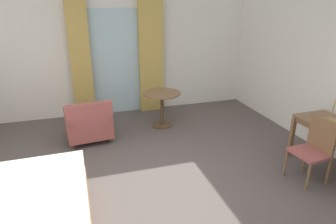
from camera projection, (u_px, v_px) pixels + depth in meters
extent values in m
cube|color=#564C47|center=(154.00, 196.00, 3.93)|extent=(6.88, 7.25, 0.10)
cube|color=white|center=(115.00, 55.00, 6.45)|extent=(6.48, 0.12, 2.63)
cube|color=silver|center=(117.00, 63.00, 6.44)|extent=(1.10, 0.02, 2.32)
cube|color=tan|center=(81.00, 62.00, 6.11)|extent=(0.43, 0.10, 2.50)
cube|color=tan|center=(151.00, 58.00, 6.53)|extent=(0.55, 0.10, 2.50)
cube|color=silver|center=(18.00, 201.00, 3.02)|extent=(1.44, 1.85, 0.03)
cube|color=brown|center=(319.00, 132.00, 4.90)|extent=(0.06, 0.06, 0.72)
cube|color=brown|center=(292.00, 137.00, 4.74)|extent=(0.06, 0.06, 0.72)
cube|color=#9E4C47|center=(309.00, 153.00, 4.06)|extent=(0.45, 0.49, 0.04)
cube|color=brown|center=(322.00, 134.00, 4.04)|extent=(0.07, 0.44, 0.48)
cylinder|color=brown|center=(286.00, 163.00, 4.26)|extent=(0.04, 0.04, 0.42)
cylinder|color=brown|center=(308.00, 178.00, 3.90)|extent=(0.04, 0.04, 0.42)
cylinder|color=brown|center=(305.00, 158.00, 4.39)|extent=(0.04, 0.04, 0.42)
cylinder|color=brown|center=(328.00, 172.00, 4.03)|extent=(0.04, 0.04, 0.42)
cylinder|color=tan|center=(331.00, 120.00, 4.37)|extent=(0.15, 0.15, 0.02)
cylinder|color=tan|center=(333.00, 110.00, 4.31)|extent=(0.02, 0.02, 0.30)
cube|color=#9E4C47|center=(89.00, 126.00, 5.40)|extent=(0.87, 0.86, 0.30)
cube|color=#9E4C47|center=(90.00, 115.00, 4.99)|extent=(0.80, 0.20, 0.41)
cube|color=#9E4C47|center=(106.00, 112.00, 5.44)|extent=(0.18, 0.79, 0.16)
cube|color=#9E4C47|center=(68.00, 118.00, 5.19)|extent=(0.18, 0.79, 0.16)
cylinder|color=#4C3D2D|center=(104.00, 127.00, 5.87)|extent=(0.04, 0.04, 0.10)
cylinder|color=#4C3D2D|center=(70.00, 132.00, 5.63)|extent=(0.04, 0.04, 0.10)
cylinder|color=#4C3D2D|center=(111.00, 140.00, 5.31)|extent=(0.04, 0.04, 0.10)
cylinder|color=#4C3D2D|center=(73.00, 147.00, 5.06)|extent=(0.04, 0.04, 0.10)
cylinder|color=brown|center=(162.00, 93.00, 5.83)|extent=(0.75, 0.75, 0.03)
cylinder|color=brown|center=(162.00, 110.00, 5.96)|extent=(0.07, 0.07, 0.69)
cylinder|color=brown|center=(162.00, 125.00, 6.08)|extent=(0.41, 0.41, 0.02)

